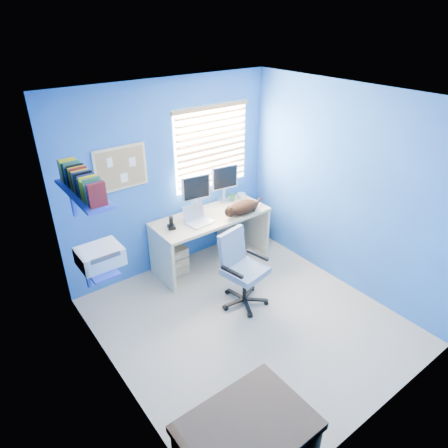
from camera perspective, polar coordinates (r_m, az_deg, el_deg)
floor at (r=4.76m, az=3.38°, el=-13.67°), size 3.00×3.20×0.00m
ceiling at (r=3.60m, az=4.55°, el=17.33°), size 3.00×3.20×0.00m
wall_back at (r=5.22m, az=-7.67°, el=6.39°), size 3.00×0.01×2.50m
wall_front at (r=3.22m, az=23.11°, el=-11.37°), size 3.00×0.01×2.50m
wall_left at (r=3.39m, az=-15.97°, el=-7.76°), size 0.01×3.20×2.50m
wall_right at (r=5.05m, az=16.95°, el=4.60°), size 0.01×3.20×2.50m
desk at (r=5.53m, az=-1.81°, el=-2.19°), size 1.61×0.65×0.74m
laptop at (r=5.13m, az=-3.49°, el=1.24°), size 0.36×0.30×0.22m
monitor_left at (r=5.34m, az=-4.11°, el=4.29°), size 0.41×0.17×0.54m
monitor_right at (r=5.66m, az=-0.02°, el=5.80°), size 0.41×0.17×0.54m
phone at (r=5.04m, az=-7.56°, el=0.22°), size 0.12×0.13×0.17m
mug at (r=5.75m, az=1.08°, el=3.77°), size 0.10×0.09×0.10m
cd_spindle at (r=5.85m, az=2.49°, el=4.05°), size 0.13×0.13×0.07m
cat at (r=5.39m, az=2.80°, el=2.42°), size 0.50×0.29×0.17m
tower_pc at (r=5.87m, az=0.87°, el=-1.86°), size 0.23×0.46×0.45m
drawer_boxes at (r=5.43m, az=-7.33°, el=-5.21°), size 0.35×0.28×0.41m
yellow_book at (r=5.72m, az=0.98°, el=-4.00°), size 0.03×0.17×0.24m
backpack at (r=6.17m, az=5.16°, el=-0.91°), size 0.35×0.30×0.35m
bed_corner at (r=3.52m, az=3.25°, el=-28.80°), size 0.95×0.68×0.46m
office_chair at (r=4.82m, az=2.55°, el=-7.70°), size 0.63×0.63×0.93m
window_blinds at (r=5.42m, az=-1.67°, el=10.84°), size 1.15×0.05×1.10m
corkboard at (r=4.84m, az=-14.48°, el=7.73°), size 0.64×0.02×0.52m
wall_shelves at (r=3.95m, az=-18.59°, el=0.45°), size 0.42×0.90×1.05m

